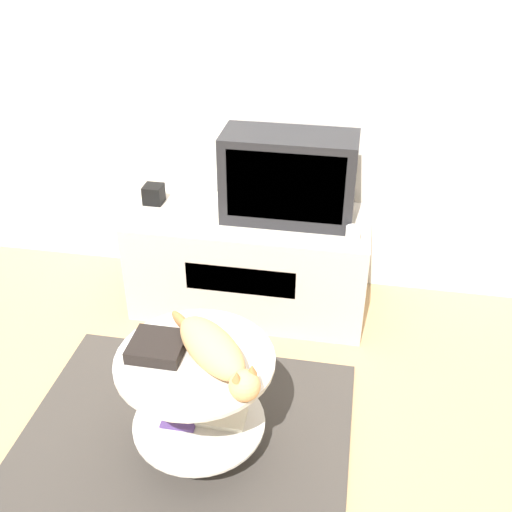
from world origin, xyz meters
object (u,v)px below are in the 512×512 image
at_px(tv, 289,177).
at_px(speaker, 154,194).
at_px(dvd_box, 157,346).
at_px(cat, 215,352).

relative_size(tv, speaker, 6.60).
distance_m(tv, dvd_box, 1.16).
bearing_deg(dvd_box, tv, 72.08).
bearing_deg(cat, tv, 129.76).
bearing_deg(dvd_box, cat, -8.18).
height_order(dvd_box, cat, cat).
bearing_deg(speaker, tv, -3.08).
distance_m(speaker, cat, 1.31).
height_order(tv, speaker, tv).
distance_m(tv, speaker, 0.76).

